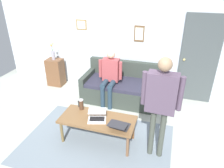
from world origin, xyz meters
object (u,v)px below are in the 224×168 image
Objects in this scene: coffee_table at (98,121)px; laptop_center at (119,125)px; couch at (122,88)px; side_shelf at (56,72)px; laptop_left at (97,117)px; interior_door at (199,60)px; person_standing at (161,98)px; person_seated at (110,74)px; flower_vase at (53,54)px; french_press at (81,104)px.

laptop_center reaches higher than coffee_table.
couch reaches higher than side_shelf.
coffee_table is 0.10m from laptop_left.
couch is at bearing -91.33° from coffee_table.
laptop_center is (1.25, 2.16, -0.50)m from interior_door.
interior_door is at bearing -107.23° from person_standing.
coffee_table is 1.04× the size of person_seated.
laptop_center is 3.04m from flower_vase.
laptop_left is at bearing 136.62° from side_shelf.
flower_vase is at bearing -31.93° from person_standing.
person_seated is at bearing -48.27° from person_standing.
person_seated reaches higher than couch.
laptop_left is at bearing -15.28° from laptop_center.
person_standing is (-2.94, 1.83, 0.23)m from flower_vase.
laptop_center is (-0.43, 0.12, 0.10)m from coffee_table.
couch is 2.45× the size of side_shelf.
couch is 4.45× the size of laptop_left.
person_standing reaches higher than couch.
flower_vase is at bearing 3.98° from interior_door.
flower_vase is 3.47m from person_standing.
person_seated is at bearing 165.15° from side_shelf.
couch is at bearing -135.33° from person_seated.
french_press is 2.21m from flower_vase.
person_seated is at bearing 20.44° from interior_door.
coffee_table is 1.38m from person_seated.
interior_door reaches higher than french_press.
flower_vase is (3.59, 0.25, -0.13)m from interior_door.
laptop_left is (0.00, 0.00, 0.10)m from coffee_table.
person_seated is (0.19, -1.34, 0.20)m from laptop_left.
couch is at bearing -58.04° from person_standing.
coffee_table is 2.92× the size of flower_vase.
laptop_center is 1.62× the size of french_press.
person_seated reaches higher than laptop_center.
interior_door reaches higher than coffee_table.
laptop_center reaches higher than laptop_left.
side_shelf is 0.42× the size of person_standing.
person_seated is at bearing -81.99° from laptop_left.
couch is 4.74× the size of laptop_center.
laptop_center is 0.22× the size of person_standing.
laptop_left is 0.23× the size of person_standing.
person_seated is at bearing 165.22° from flower_vase.
french_press is 0.18× the size of person_seated.
side_shelf is 3.55m from person_standing.
laptop_left is 1.37m from person_seated.
interior_door is 1.86m from couch.
couch is 1.42× the size of person_seated.
interior_door is 1.60× the size of person_seated.
side_shelf is at bearing -46.53° from french_press.
side_shelf is 1.62× the size of flower_vase.
laptop_left is 0.89× the size of flower_vase.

